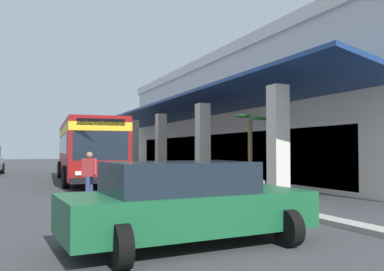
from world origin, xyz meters
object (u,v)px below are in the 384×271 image
Objects in this scene: transit_bus at (88,147)px; pedestrian at (89,173)px; potted_palm at (251,175)px; parked_sedan_green at (186,202)px.

transit_bus is 7.03× the size of pedestrian.
pedestrian is at bearing -101.66° from potted_palm.
parked_sedan_green is 2.78× the size of pedestrian.
parked_sedan_green is at bearing 3.84° from pedestrian.
pedestrian is 5.71m from potted_palm.
transit_bus is at bearing 171.24° from pedestrian.
potted_palm is (9.44, 4.32, -1.08)m from transit_bus.
transit_bus reaches higher than parked_sedan_green.
parked_sedan_green is (15.52, -0.79, -1.10)m from transit_bus.
transit_bus reaches higher than pedestrian.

